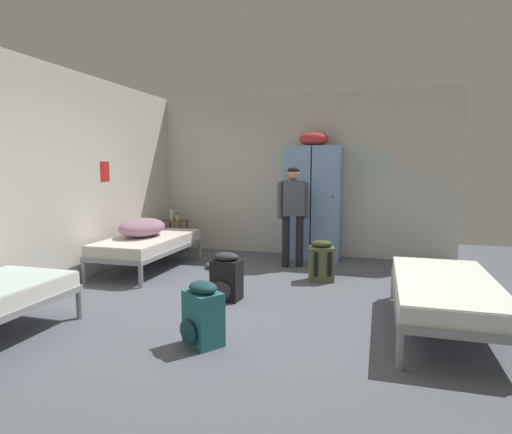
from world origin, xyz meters
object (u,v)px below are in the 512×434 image
at_px(shelf_unit, 175,232).
at_px(bed_left_rear, 148,244).
at_px(person_traveler, 293,207).
at_px(clothes_pile_denim, 223,264).
at_px(bed_right, 445,290).
at_px(backpack_olive, 321,261).
at_px(backpack_teal, 202,315).
at_px(backpack_black, 226,278).
at_px(water_bottle, 171,214).
at_px(lotion_bottle, 177,217).
at_px(locker_bank, 313,200).
at_px(bedding_heap, 142,227).

xyz_separation_m(shelf_unit, bed_left_rear, (0.25, -1.36, 0.04)).
xyz_separation_m(person_traveler, clothes_pile_denim, (-0.99, -0.38, -0.86)).
distance_m(bed_right, person_traveler, 2.89).
height_order(person_traveler, clothes_pile_denim, person_traveler).
relative_size(backpack_olive, backpack_teal, 1.00).
xyz_separation_m(backpack_black, backpack_teal, (0.24, -1.23, 0.00)).
bearing_deg(backpack_teal, shelf_unit, 119.85).
relative_size(water_bottle, clothes_pile_denim, 0.47).
bearing_deg(backpack_teal, clothes_pile_denim, 107.09).
height_order(bed_left_rear, lotion_bottle, lotion_bottle).
bearing_deg(backpack_olive, bed_right, -47.67).
xyz_separation_m(bed_left_rear, backpack_teal, (1.86, -2.32, -0.12)).
xyz_separation_m(backpack_black, backpack_olive, (0.93, 1.15, 0.00)).
bearing_deg(backpack_black, locker_bank, 76.82).
bearing_deg(backpack_teal, locker_bank, 84.57).
height_order(shelf_unit, lotion_bottle, lotion_bottle).
bearing_deg(lotion_bottle, shelf_unit, 150.26).
distance_m(backpack_black, clothes_pile_denim, 1.59).
distance_m(water_bottle, backpack_teal, 4.32).
distance_m(water_bottle, backpack_olive, 3.20).
height_order(bed_left_rear, water_bottle, water_bottle).
bearing_deg(bedding_heap, backpack_teal, -49.85).
xyz_separation_m(bed_left_rear, water_bottle, (-0.33, 1.38, 0.30)).
bearing_deg(bedding_heap, bed_right, -19.27).
height_order(bedding_heap, person_traveler, person_traveler).
relative_size(locker_bank, bed_left_rear, 1.09).
distance_m(bed_left_rear, bedding_heap, 0.26).
bearing_deg(lotion_bottle, backpack_black, -53.11).
xyz_separation_m(lotion_bottle, backpack_teal, (2.04, -3.64, -0.37)).
height_order(bed_right, backpack_black, backpack_black).
height_order(backpack_black, clothes_pile_denim, backpack_black).
bearing_deg(backpack_teal, person_traveler, 86.96).
xyz_separation_m(shelf_unit, backpack_black, (1.87, -2.44, -0.09)).
bearing_deg(bedding_heap, lotion_bottle, 94.02).
relative_size(bed_left_rear, lotion_bottle, 14.82).
xyz_separation_m(person_traveler, water_bottle, (-2.35, 0.62, -0.23)).
relative_size(bed_left_rear, bedding_heap, 2.23).
relative_size(person_traveler, backpack_olive, 2.74).
bearing_deg(lotion_bottle, water_bottle, 158.20).
xyz_separation_m(locker_bank, bed_right, (1.66, -2.85, -0.59)).
bearing_deg(water_bottle, backpack_black, -51.58).
relative_size(locker_bank, bedding_heap, 2.43).
relative_size(shelf_unit, backpack_black, 1.04).
xyz_separation_m(locker_bank, water_bottle, (-2.55, -0.07, -0.29)).
bearing_deg(backpack_black, backpack_olive, 50.97).
bearing_deg(shelf_unit, backpack_black, -52.51).
distance_m(person_traveler, water_bottle, 2.44).
height_order(locker_bank, bedding_heap, locker_bank).
bearing_deg(shelf_unit, locker_bank, 2.10).
bearing_deg(water_bottle, backpack_olive, -24.58).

